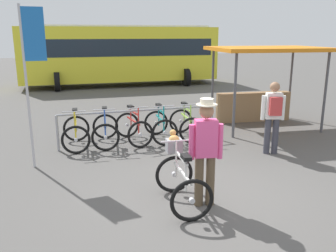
{
  "coord_description": "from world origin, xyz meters",
  "views": [
    {
      "loc": [
        -2.58,
        -4.91,
        2.65
      ],
      "look_at": [
        -0.23,
        1.02,
        1.0
      ],
      "focal_mm": 38.04,
      "sensor_mm": 36.0,
      "label": 1
    }
  ],
  "objects_px": {
    "racked_bike_blue": "(105,130)",
    "racked_bike_red": "(133,128)",
    "pedestrian_with_backpack": "(273,114)",
    "racked_bike_yellow": "(76,132)",
    "person_with_featured_bike": "(206,148)",
    "bus_distant": "(120,52)",
    "racked_bike_lime": "(186,124)",
    "market_stall": "(261,78)",
    "racked_bike_teal": "(160,126)",
    "banner_flag": "(31,57)",
    "featured_bicycle": "(180,174)"
  },
  "relations": [
    {
      "from": "racked_bike_blue",
      "to": "racked_bike_red",
      "type": "xyz_separation_m",
      "value": [
        0.7,
        -0.06,
        0.0
      ]
    },
    {
      "from": "racked_bike_lime",
      "to": "banner_flag",
      "type": "distance_m",
      "value": 4.18
    },
    {
      "from": "market_stall",
      "to": "pedestrian_with_backpack",
      "type": "bearing_deg",
      "value": -119.86
    },
    {
      "from": "racked_bike_yellow",
      "to": "market_stall",
      "type": "bearing_deg",
      "value": 3.34
    },
    {
      "from": "racked_bike_yellow",
      "to": "racked_bike_lime",
      "type": "bearing_deg",
      "value": -4.7
    },
    {
      "from": "banner_flag",
      "to": "racked_bike_lime",
      "type": "bearing_deg",
      "value": 12.48
    },
    {
      "from": "racked_bike_teal",
      "to": "bus_distant",
      "type": "xyz_separation_m",
      "value": [
        1.61,
        10.34,
        1.37
      ]
    },
    {
      "from": "featured_bicycle",
      "to": "person_with_featured_bike",
      "type": "bearing_deg",
      "value": -34.76
    },
    {
      "from": "racked_bike_blue",
      "to": "pedestrian_with_backpack",
      "type": "xyz_separation_m",
      "value": [
        3.36,
        -2.06,
        0.57
      ]
    },
    {
      "from": "racked_bike_yellow",
      "to": "pedestrian_with_backpack",
      "type": "height_order",
      "value": "pedestrian_with_backpack"
    },
    {
      "from": "racked_bike_yellow",
      "to": "racked_bike_red",
      "type": "height_order",
      "value": "same"
    },
    {
      "from": "racked_bike_blue",
      "to": "pedestrian_with_backpack",
      "type": "height_order",
      "value": "pedestrian_with_backpack"
    },
    {
      "from": "racked_bike_red",
      "to": "racked_bike_lime",
      "type": "height_order",
      "value": "same"
    },
    {
      "from": "racked_bike_blue",
      "to": "pedestrian_with_backpack",
      "type": "relative_size",
      "value": 0.73
    },
    {
      "from": "market_stall",
      "to": "featured_bicycle",
      "type": "bearing_deg",
      "value": -137.68
    },
    {
      "from": "bus_distant",
      "to": "racked_bike_blue",
      "type": "bearing_deg",
      "value": -106.37
    },
    {
      "from": "racked_bike_yellow",
      "to": "racked_bike_red",
      "type": "bearing_deg",
      "value": -4.7
    },
    {
      "from": "racked_bike_red",
      "to": "pedestrian_with_backpack",
      "type": "relative_size",
      "value": 0.7
    },
    {
      "from": "racked_bike_red",
      "to": "market_stall",
      "type": "relative_size",
      "value": 0.33
    },
    {
      "from": "market_stall",
      "to": "racked_bike_teal",
      "type": "bearing_deg",
      "value": -171.69
    },
    {
      "from": "pedestrian_with_backpack",
      "to": "market_stall",
      "type": "distance_m",
      "value": 2.85
    },
    {
      "from": "pedestrian_with_backpack",
      "to": "market_stall",
      "type": "relative_size",
      "value": 0.47
    },
    {
      "from": "racked_bike_red",
      "to": "person_with_featured_bike",
      "type": "bearing_deg",
      "value": -88.61
    },
    {
      "from": "racked_bike_teal",
      "to": "featured_bicycle",
      "type": "height_order",
      "value": "featured_bicycle"
    },
    {
      "from": "banner_flag",
      "to": "racked_bike_blue",
      "type": "bearing_deg",
      "value": 32.17
    },
    {
      "from": "racked_bike_yellow",
      "to": "racked_bike_blue",
      "type": "xyz_separation_m",
      "value": [
        0.7,
        -0.06,
        -0.0
      ]
    },
    {
      "from": "person_with_featured_bike",
      "to": "racked_bike_lime",
      "type": "bearing_deg",
      "value": 69.98
    },
    {
      "from": "racked_bike_teal",
      "to": "person_with_featured_bike",
      "type": "height_order",
      "value": "person_with_featured_bike"
    },
    {
      "from": "person_with_featured_bike",
      "to": "bus_distant",
      "type": "height_order",
      "value": "bus_distant"
    },
    {
      "from": "market_stall",
      "to": "racked_bike_yellow",
      "type": "bearing_deg",
      "value": -176.66
    },
    {
      "from": "pedestrian_with_backpack",
      "to": "banner_flag",
      "type": "relative_size",
      "value": 0.51
    },
    {
      "from": "person_with_featured_bike",
      "to": "bus_distant",
      "type": "bearing_deg",
      "value": 80.99
    },
    {
      "from": "racked_bike_yellow",
      "to": "featured_bicycle",
      "type": "distance_m",
      "value": 3.77
    },
    {
      "from": "pedestrian_with_backpack",
      "to": "racked_bike_lime",
      "type": "bearing_deg",
      "value": 123.74
    },
    {
      "from": "racked_bike_red",
      "to": "racked_bike_teal",
      "type": "relative_size",
      "value": 0.97
    },
    {
      "from": "racked_bike_yellow",
      "to": "person_with_featured_bike",
      "type": "xyz_separation_m",
      "value": [
        1.49,
        -3.81,
        0.58
      ]
    },
    {
      "from": "racked_bike_blue",
      "to": "racked_bike_teal",
      "type": "relative_size",
      "value": 1.01
    },
    {
      "from": "racked_bike_yellow",
      "to": "racked_bike_teal",
      "type": "relative_size",
      "value": 1.01
    },
    {
      "from": "racked_bike_teal",
      "to": "person_with_featured_bike",
      "type": "distance_m",
      "value": 3.74
    },
    {
      "from": "racked_bike_teal",
      "to": "featured_bicycle",
      "type": "bearing_deg",
      "value": -105.22
    },
    {
      "from": "banner_flag",
      "to": "market_stall",
      "type": "bearing_deg",
      "value": 12.12
    },
    {
      "from": "racked_bike_yellow",
      "to": "bus_distant",
      "type": "xyz_separation_m",
      "value": [
        3.7,
        10.17,
        1.37
      ]
    },
    {
      "from": "racked_bike_red",
      "to": "bus_distant",
      "type": "relative_size",
      "value": 0.11
    },
    {
      "from": "featured_bicycle",
      "to": "banner_flag",
      "type": "bearing_deg",
      "value": 128.44
    },
    {
      "from": "racked_bike_lime",
      "to": "racked_bike_yellow",
      "type": "bearing_deg",
      "value": 175.3
    },
    {
      "from": "racked_bike_teal",
      "to": "pedestrian_with_backpack",
      "type": "height_order",
      "value": "pedestrian_with_backpack"
    },
    {
      "from": "racked_bike_red",
      "to": "racked_bike_lime",
      "type": "xyz_separation_m",
      "value": [
        1.4,
        -0.11,
        -0.0
      ]
    },
    {
      "from": "racked_bike_lime",
      "to": "person_with_featured_bike",
      "type": "distance_m",
      "value": 3.86
    },
    {
      "from": "racked_bike_red",
      "to": "bus_distant",
      "type": "bearing_deg",
      "value": 77.36
    },
    {
      "from": "racked_bike_teal",
      "to": "banner_flag",
      "type": "distance_m",
      "value": 3.6
    }
  ]
}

